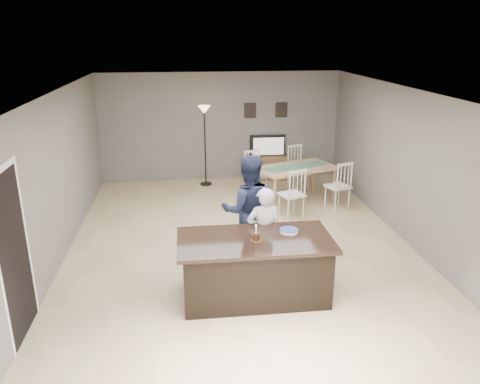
{
  "coord_description": "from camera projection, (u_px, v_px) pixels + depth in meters",
  "views": [
    {
      "loc": [
        -0.92,
        -7.63,
        3.6
      ],
      "look_at": [
        -0.03,
        -0.3,
        1.07
      ],
      "focal_mm": 35.0,
      "sensor_mm": 36.0,
      "label": 1
    }
  ],
  "objects": [
    {
      "name": "doorway",
      "position": [
        12.0,
        241.0,
        5.53
      ],
      "size": [
        0.0,
        2.1,
        2.65
      ],
      "color": "black",
      "rests_on": "floor"
    },
    {
      "name": "floor_lamp",
      "position": [
        205.0,
        124.0,
        11.19
      ],
      "size": [
        0.29,
        0.29,
        1.96
      ],
      "color": "black",
      "rests_on": "floor"
    },
    {
      "name": "kitchen_island",
      "position": [
        255.0,
        268.0,
        6.6
      ],
      "size": [
        2.15,
        1.1,
        0.9
      ],
      "color": "black",
      "rests_on": "floor"
    },
    {
      "name": "tv_console",
      "position": [
        268.0,
        168.0,
        12.02
      ],
      "size": [
        1.2,
        0.4,
        0.6
      ],
      "primitive_type": "cube",
      "color": "brown",
      "rests_on": "floor"
    },
    {
      "name": "dining_table",
      "position": [
        296.0,
        173.0,
        10.31
      ],
      "size": [
        2.19,
        2.36,
        1.04
      ],
      "rotation": [
        0.0,
        0.0,
        0.35
      ],
      "color": "#A28058",
      "rests_on": "floor"
    },
    {
      "name": "television",
      "position": [
        268.0,
        146.0,
        11.9
      ],
      "size": [
        0.91,
        0.12,
        0.53
      ],
      "primitive_type": "imported",
      "rotation": [
        0.0,
        0.0,
        3.14
      ],
      "color": "black",
      "rests_on": "tv_console"
    },
    {
      "name": "birthday_cake",
      "position": [
        256.0,
        237.0,
        6.38
      ],
      "size": [
        0.15,
        0.15,
        0.23
      ],
      "color": "gold",
      "rests_on": "kitchen_island"
    },
    {
      "name": "floor",
      "position": [
        239.0,
        243.0,
        8.44
      ],
      "size": [
        8.0,
        8.0,
        0.0
      ],
      "primitive_type": "plane",
      "color": "tan",
      "rests_on": "ground"
    },
    {
      "name": "picture_frames",
      "position": [
        266.0,
        110.0,
        11.74
      ],
      "size": [
        1.1,
        0.02,
        0.38
      ],
      "color": "black",
      "rests_on": "room_shell"
    },
    {
      "name": "man",
      "position": [
        248.0,
        210.0,
        7.47
      ],
      "size": [
        0.91,
        0.73,
        1.81
      ],
      "primitive_type": "imported",
      "rotation": [
        0.0,
        0.0,
        3.1
      ],
      "color": "#1A223B",
      "rests_on": "floor"
    },
    {
      "name": "woman",
      "position": [
        264.0,
        233.0,
        7.05
      ],
      "size": [
        0.55,
        0.38,
        1.45
      ],
      "primitive_type": "imported",
      "rotation": [
        0.0,
        0.0,
        3.2
      ],
      "color": "silver",
      "rests_on": "floor"
    },
    {
      "name": "plate_stack",
      "position": [
        289.0,
        231.0,
        6.67
      ],
      "size": [
        0.27,
        0.27,
        0.04
      ],
      "color": "white",
      "rests_on": "kitchen_island"
    },
    {
      "name": "room_shell",
      "position": [
        239.0,
        153.0,
        7.9
      ],
      "size": [
        8.0,
        8.0,
        8.0
      ],
      "color": "slate",
      "rests_on": "floor"
    },
    {
      "name": "tv_screen_glow",
      "position": [
        269.0,
        146.0,
        11.83
      ],
      "size": [
        0.78,
        0.0,
        0.78
      ],
      "primitive_type": "plane",
      "rotation": [
        1.57,
        0.0,
        3.14
      ],
      "color": "orange",
      "rests_on": "tv_console"
    }
  ]
}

